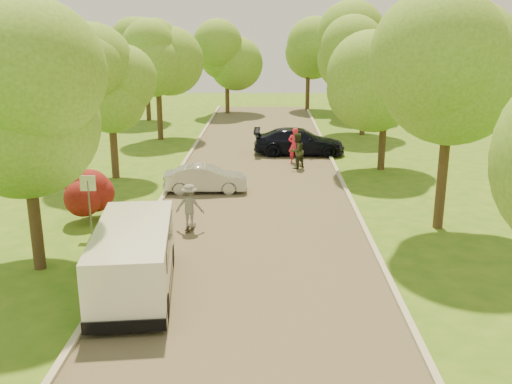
# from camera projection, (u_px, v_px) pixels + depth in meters

# --- Properties ---
(ground) EXTENTS (100.00, 100.00, 0.00)m
(ground) POSITION_uv_depth(u_px,v_px,m) (250.00, 284.00, 16.46)
(ground) COLOR #346417
(ground) RESTS_ON ground
(road) EXTENTS (8.00, 60.00, 0.01)m
(road) POSITION_uv_depth(u_px,v_px,m) (256.00, 202.00, 24.14)
(road) COLOR #4C4438
(road) RESTS_ON ground
(curb_left) EXTENTS (0.18, 60.00, 0.12)m
(curb_left) POSITION_uv_depth(u_px,v_px,m) (161.00, 200.00, 24.21)
(curb_left) COLOR #B2AD9E
(curb_left) RESTS_ON ground
(curb_right) EXTENTS (0.18, 60.00, 0.12)m
(curb_right) POSITION_uv_depth(u_px,v_px,m) (352.00, 202.00, 24.05)
(curb_right) COLOR #B2AD9E
(curb_right) RESTS_ON ground
(street_sign) EXTENTS (0.55, 0.06, 2.17)m
(street_sign) POSITION_uv_depth(u_px,v_px,m) (89.00, 192.00, 19.98)
(street_sign) COLOR #59595E
(street_sign) RESTS_ON ground
(red_shrub) EXTENTS (1.70, 1.70, 1.95)m
(red_shrub) POSITION_uv_depth(u_px,v_px,m) (88.00, 193.00, 21.56)
(red_shrub) COLOR #382619
(red_shrub) RESTS_ON ground
(tree_l_mida) EXTENTS (4.71, 4.60, 7.39)m
(tree_l_mida) POSITION_uv_depth(u_px,v_px,m) (29.00, 100.00, 16.11)
(tree_l_mida) COLOR #382619
(tree_l_mida) RESTS_ON ground
(tree_l_midb) EXTENTS (4.30, 4.20, 6.62)m
(tree_l_midb) POSITION_uv_depth(u_px,v_px,m) (113.00, 84.00, 26.85)
(tree_l_midb) COLOR #382619
(tree_l_midb) RESTS_ON ground
(tree_l_far) EXTENTS (4.92, 4.80, 7.79)m
(tree_l_far) POSITION_uv_depth(u_px,v_px,m) (160.00, 55.00, 36.20)
(tree_l_far) COLOR #382619
(tree_l_far) RESTS_ON ground
(tree_r_mida) EXTENTS (5.13, 5.00, 7.95)m
(tree_r_mida) POSITION_uv_depth(u_px,v_px,m) (458.00, 76.00, 19.58)
(tree_r_mida) COLOR #382619
(tree_r_mida) RESTS_ON ground
(tree_r_midb) EXTENTS (4.51, 4.40, 7.01)m
(tree_r_midb) POSITION_uv_depth(u_px,v_px,m) (390.00, 74.00, 28.42)
(tree_r_midb) COLOR #382619
(tree_r_midb) RESTS_ON ground
(tree_r_far) EXTENTS (5.33, 5.20, 8.34)m
(tree_r_far) POSITION_uv_depth(u_px,v_px,m) (370.00, 48.00, 37.74)
(tree_r_far) COLOR #382619
(tree_r_far) RESTS_ON ground
(tree_bg_a) EXTENTS (5.12, 5.00, 7.72)m
(tree_bg_a) POSITION_uv_depth(u_px,v_px,m) (148.00, 52.00, 43.97)
(tree_bg_a) COLOR #382619
(tree_bg_a) RESTS_ON ground
(tree_bg_b) EXTENTS (5.12, 5.00, 7.95)m
(tree_bg_b) POSITION_uv_depth(u_px,v_px,m) (365.00, 48.00, 45.49)
(tree_bg_b) COLOR #382619
(tree_bg_b) RESTS_ON ground
(tree_bg_c) EXTENTS (4.92, 4.80, 7.33)m
(tree_bg_c) POSITION_uv_depth(u_px,v_px,m) (229.00, 54.00, 47.77)
(tree_bg_c) COLOR #382619
(tree_bg_c) RESTS_ON ground
(tree_bg_d) EXTENTS (5.12, 5.00, 7.72)m
(tree_bg_d) POSITION_uv_depth(u_px,v_px,m) (311.00, 49.00, 49.47)
(tree_bg_d) COLOR #382619
(tree_bg_d) RESTS_ON ground
(minivan) EXTENTS (2.60, 5.30, 1.90)m
(minivan) POSITION_uv_depth(u_px,v_px,m) (134.00, 258.00, 15.76)
(minivan) COLOR white
(minivan) RESTS_ON ground
(silver_sedan) EXTENTS (3.75, 1.47, 1.22)m
(silver_sedan) POSITION_uv_depth(u_px,v_px,m) (205.00, 179.00, 25.55)
(silver_sedan) COLOR #B0AFB4
(silver_sedan) RESTS_ON ground
(dark_sedan) EXTENTS (5.27, 2.19, 1.52)m
(dark_sedan) POSITION_uv_depth(u_px,v_px,m) (299.00, 142.00, 33.04)
(dark_sedan) COLOR black
(dark_sedan) RESTS_ON ground
(longboard) EXTENTS (0.32, 0.85, 0.10)m
(longboard) POSITION_uv_depth(u_px,v_px,m) (190.00, 227.00, 20.86)
(longboard) COLOR black
(longboard) RESTS_ON ground
(skateboarder) EXTENTS (1.11, 0.72, 1.62)m
(skateboarder) POSITION_uv_depth(u_px,v_px,m) (190.00, 206.00, 20.64)
(skateboarder) COLOR slate
(skateboarder) RESTS_ON longboard
(person_striped) EXTENTS (0.76, 0.55, 1.93)m
(person_striped) POSITION_uv_depth(u_px,v_px,m) (295.00, 145.00, 30.96)
(person_striped) COLOR red
(person_striped) RESTS_ON ground
(person_olive) EXTENTS (1.15, 1.15, 1.88)m
(person_olive) POSITION_uv_depth(u_px,v_px,m) (297.00, 151.00, 29.71)
(person_olive) COLOR #2F341F
(person_olive) RESTS_ON ground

